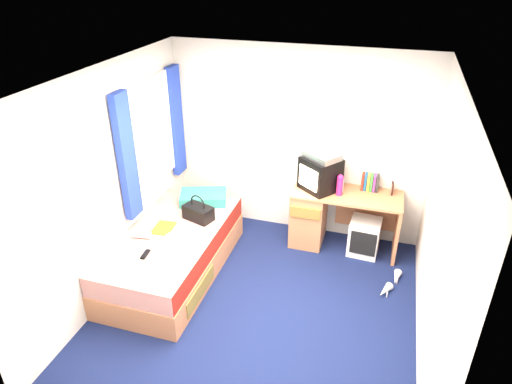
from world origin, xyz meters
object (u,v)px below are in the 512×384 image
(pillow, at_px, (203,197))
(towel, at_px, (173,245))
(desk, at_px, (323,214))
(picture_frame, at_px, (392,188))
(storage_cube, at_px, (364,237))
(pink_water_bottle, at_px, (340,186))
(bed, at_px, (173,252))
(aerosol_can, at_px, (342,186))
(handbag, at_px, (198,212))
(colour_swatch_fan, at_px, (144,264))
(remote_control, at_px, (145,254))
(crt_tv, at_px, (320,174))
(water_bottle, at_px, (142,235))
(vcr, at_px, (322,156))
(magazine, at_px, (164,228))
(white_heels, at_px, (391,284))

(pillow, xyz_separation_m, towel, (0.09, -1.02, -0.02))
(desk, distance_m, picture_frame, 0.89)
(pillow, bearing_deg, desk, 14.07)
(storage_cube, bearing_deg, pink_water_bottle, -177.22)
(bed, bearing_deg, desk, 36.25)
(pillow, relative_size, desk, 0.43)
(aerosol_can, xyz_separation_m, towel, (-1.56, -1.40, -0.24))
(handbag, height_order, colour_swatch_fan, handbag)
(bed, distance_m, remote_control, 0.55)
(colour_swatch_fan, bearing_deg, aerosol_can, 45.24)
(pillow, xyz_separation_m, desk, (1.45, 0.36, -0.20))
(desk, bearing_deg, bed, -143.75)
(crt_tv, bearing_deg, handbag, -111.43)
(aerosol_can, bearing_deg, picture_frame, 12.53)
(storage_cube, height_order, remote_control, remote_control)
(towel, bearing_deg, pink_water_bottle, 40.40)
(colour_swatch_fan, relative_size, remote_control, 1.38)
(pillow, distance_m, water_bottle, 1.00)
(storage_cube, distance_m, colour_swatch_fan, 2.66)
(handbag, bearing_deg, vcr, 49.60)
(desk, xyz_separation_m, water_bottle, (-1.78, -1.31, 0.17))
(bed, height_order, magazine, magazine)
(bed, distance_m, storage_cube, 2.31)
(vcr, height_order, colour_swatch_fan, vcr)
(vcr, distance_m, water_bottle, 2.24)
(vcr, relative_size, magazine, 1.42)
(pillow, bearing_deg, white_heels, -7.45)
(aerosol_can, height_order, remote_control, aerosol_can)
(vcr, xyz_separation_m, magazine, (-1.58, -1.08, -0.65))
(handbag, bearing_deg, towel, -73.09)
(handbag, bearing_deg, picture_frame, 41.57)
(picture_frame, xyz_separation_m, towel, (-2.14, -1.53, -0.23))
(water_bottle, height_order, remote_control, water_bottle)
(handbag, height_order, white_heels, handbag)
(crt_tv, bearing_deg, magazine, -108.22)
(picture_frame, bearing_deg, bed, -156.41)
(pillow, height_order, storage_cube, pillow)
(aerosol_can, relative_size, white_heels, 0.32)
(crt_tv, relative_size, picture_frame, 3.94)
(remote_control, bearing_deg, desk, 39.53)
(handbag, bearing_deg, colour_swatch_fan, -82.26)
(vcr, distance_m, picture_frame, 0.94)
(towel, distance_m, magazine, 0.43)
(storage_cube, height_order, picture_frame, picture_frame)
(pillow, height_order, white_heels, pillow)
(pink_water_bottle, xyz_separation_m, remote_control, (-1.77, -1.51, -0.32))
(aerosol_can, height_order, towel, aerosol_can)
(vcr, relative_size, white_heels, 0.79)
(bed, relative_size, desk, 1.54)
(vcr, relative_size, pink_water_bottle, 1.69)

